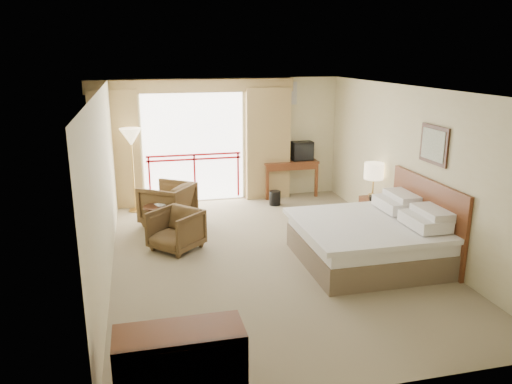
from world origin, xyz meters
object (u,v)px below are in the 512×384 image
object	(u,v)px
desk	(288,168)
tv	(302,151)
table_lamp	(374,172)
armchair_near	(177,249)
wastebasket	(275,198)
dresser	(181,369)
bed	(370,239)
nightstand	(372,212)
armchair_far	(169,224)
side_table	(157,215)
floor_lamp	(131,140)

from	to	relation	value
desk	tv	world-z (taller)	tv
table_lamp	armchair_near	world-z (taller)	table_lamp
wastebasket	dresser	world-z (taller)	dresser
bed	armchair_near	bearing A→B (deg)	157.29
bed	tv	world-z (taller)	tv
nightstand	tv	xyz separation A→B (m)	(-0.63, 2.43, 0.77)
nightstand	tv	world-z (taller)	tv
desk	armchair_far	size ratio (longest dim) A/B	1.43
armchair_near	side_table	world-z (taller)	side_table
table_lamp	side_table	xyz separation A→B (m)	(-4.04, 0.50, -0.71)
table_lamp	dresser	xyz separation A→B (m)	(-4.05, -4.32, -0.66)
bed	armchair_far	bearing A→B (deg)	139.10
wastebasket	floor_lamp	distance (m)	3.28
tv	bed	bearing A→B (deg)	-101.23
tv	side_table	xyz separation A→B (m)	(-3.41, -1.88, -0.69)
desk	tv	size ratio (longest dim) A/B	2.66
armchair_near	desk	bearing A→B (deg)	91.40
dresser	desk	bearing A→B (deg)	65.73
wastebasket	armchair_near	bearing A→B (deg)	-138.13
armchair_near	dresser	world-z (taller)	dresser
armchair_near	nightstand	bearing A→B (deg)	51.52
table_lamp	wastebasket	bearing A→B (deg)	130.61
tv	dresser	bearing A→B (deg)	-125.63
bed	nightstand	distance (m)	1.76
side_table	floor_lamp	bearing A→B (deg)	104.71
table_lamp	desk	distance (m)	2.65
desk	floor_lamp	xyz separation A→B (m)	(-3.50, -0.47, 0.86)
armchair_near	dresser	xyz separation A→B (m)	(-0.28, -3.94, 0.40)
wastebasket	armchair_near	distance (m)	3.11
bed	table_lamp	world-z (taller)	table_lamp
desk	side_table	distance (m)	3.68
bed	nightstand	world-z (taller)	bed
desk	dresser	distance (m)	7.45
armchair_near	tv	bearing A→B (deg)	87.89
armchair_far	floor_lamp	xyz separation A→B (m)	(-0.62, 0.99, 1.50)
bed	dresser	xyz separation A→B (m)	(-3.23, -2.71, 0.02)
bed	wastebasket	size ratio (longest dim) A/B	6.79
wastebasket	floor_lamp	xyz separation A→B (m)	(-2.98, 0.28, 1.35)
desk	armchair_near	distance (m)	4.05
bed	armchair_far	xyz separation A→B (m)	(-3.00, 2.60, -0.38)
armchair_far	side_table	bearing A→B (deg)	10.41
table_lamp	nightstand	bearing A→B (deg)	-90.00
tv	dresser	size ratio (longest dim) A/B	0.40
table_lamp	tv	xyz separation A→B (m)	(-0.63, 2.38, -0.02)
bed	wastebasket	distance (m)	3.38
bed	armchair_far	size ratio (longest dim) A/B	2.39
wastebasket	dresser	bearing A→B (deg)	-113.29
nightstand	wastebasket	world-z (taller)	nightstand
nightstand	dresser	distance (m)	5.88
tv	wastebasket	size ratio (longest dim) A/B	1.53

